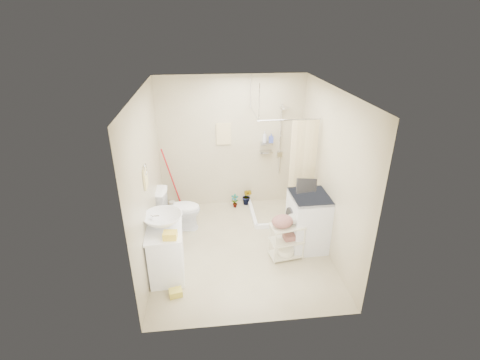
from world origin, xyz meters
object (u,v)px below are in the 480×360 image
at_px(vanity, 166,249).
at_px(laundry_rack, 287,238).
at_px(washing_machine, 310,221).
at_px(toilet, 179,209).

height_order(vanity, laundry_rack, vanity).
distance_m(vanity, washing_machine, 2.34).
relative_size(toilet, washing_machine, 0.83).
bearing_deg(laundry_rack, vanity, 175.66).
bearing_deg(vanity, washing_machine, 7.21).
relative_size(vanity, washing_machine, 0.96).
bearing_deg(toilet, washing_machine, -103.83).
relative_size(washing_machine, laundry_rack, 1.35).
bearing_deg(washing_machine, toilet, 158.73).
relative_size(toilet, laundry_rack, 1.12).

